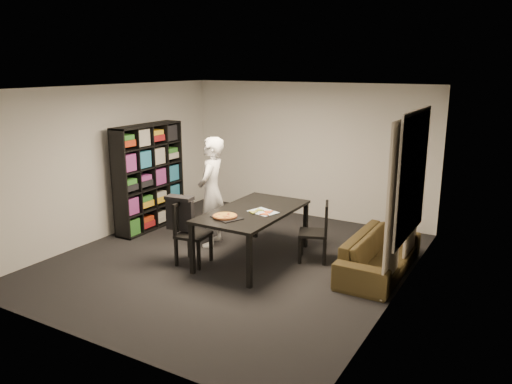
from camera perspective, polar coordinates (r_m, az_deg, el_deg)
The scene contains 16 objects.
room at distance 7.37m, azimuth -2.85°, elevation 1.66°, with size 5.01×5.51×2.61m.
window_pane at distance 6.93m, azimuth 17.52°, elevation 1.88°, with size 0.02×1.40×1.60m, color black.
window_frame at distance 6.93m, azimuth 17.48°, elevation 1.88°, with size 0.03×1.52×1.72m, color white.
curtain_left at distance 6.54m, azimuth 15.54°, elevation -1.86°, with size 0.03×0.70×2.25m, color #BDB2A1.
curtain_right at distance 7.52m, azimuth 17.58°, elevation 0.08°, with size 0.03×0.70×2.25m, color #BDB2A1.
bookshelf at distance 9.20m, azimuth -12.11°, elevation 1.68°, with size 0.35×1.50×1.90m, color black.
dining_table at distance 7.54m, azimuth -0.38°, elevation -2.59°, with size 1.05×1.90×0.79m.
chair_left at distance 7.54m, azimuth -7.80°, elevation -4.15°, with size 0.49×0.49×0.95m.
chair_right at distance 7.61m, azimuth 7.22°, elevation -4.10°, with size 0.55×0.55×0.92m.
draped_jacket at distance 7.53m, azimuth -8.71°, elevation -2.26°, with size 0.45×0.24×0.53m.
person at distance 8.16m, azimuth -5.10°, elevation -0.01°, with size 0.66×0.43×1.80m, color silver.
baking_tray at distance 7.14m, azimuth -3.36°, elevation -2.94°, with size 0.40×0.32×0.01m, color black.
pepperoni_pizza at distance 7.15m, azimuth -3.58°, elevation -2.75°, with size 0.35×0.35×0.03m.
kitchen_towel at distance 7.41m, azimuth 0.82°, elevation -2.29°, with size 0.40×0.30×0.01m, color silver.
pizza_slices at distance 7.37m, azimuth 0.62°, elevation -2.29°, with size 0.37×0.31×0.01m, color #B68F39, non-canonical shape.
sofa at distance 7.44m, azimuth 13.96°, elevation -6.89°, with size 1.90×0.74×0.55m, color #3C2E18.
Camera 1 is at (3.92, -6.03, 2.92)m, focal length 35.00 mm.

